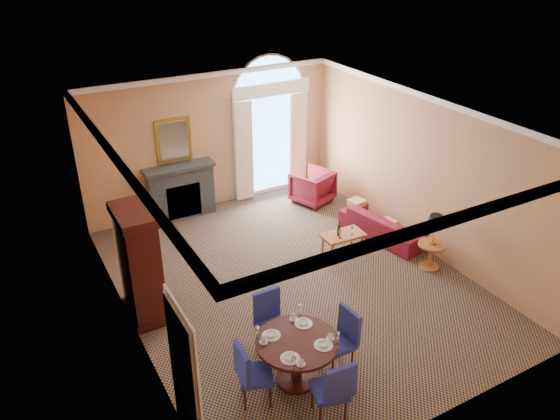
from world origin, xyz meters
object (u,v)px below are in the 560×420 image
dining_table (297,351)px  armoire (140,266)px  side_table (434,235)px  sofa (383,225)px  armchair (312,187)px  coffee_table (343,235)px

dining_table → armoire: bearing=119.3°
dining_table → side_table: size_ratio=1.06×
sofa → side_table: (0.05, -1.40, 0.45)m
sofa → side_table: bearing=170.6°
armoire → dining_table: size_ratio=1.68×
dining_table → armchair: size_ratio=1.37×
coffee_table → sofa: bearing=8.3°
sofa → side_table: side_table is taller
sofa → coffee_table: (-1.15, -0.12, 0.13)m
armoire → coffee_table: bearing=-0.4°
side_table → sofa: bearing=92.0°
side_table → coffee_table: bearing=133.0°
dining_table → coffee_table: bearing=44.7°
dining_table → coffee_table: (2.64, 2.62, -0.15)m
armoire → side_table: (5.32, -1.31, -0.24)m
sofa → side_table: 1.48m
sofa → coffee_table: bearing=84.6°
side_table → armchair: bearing=97.7°
armoire → sofa: armoire is taller
dining_table → sofa: (3.79, 2.74, -0.28)m
armoire → side_table: bearing=-13.8°
coffee_table → side_table: size_ratio=0.78×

